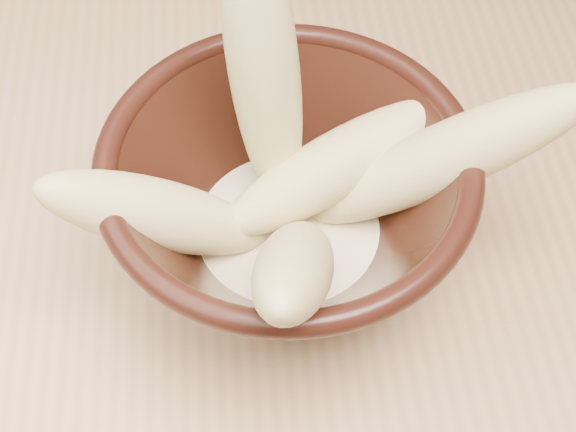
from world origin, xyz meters
name	(u,v)px	position (x,y,z in m)	size (l,w,h in m)	color
table	(407,160)	(0.00, 0.00, 0.67)	(1.20, 0.80, 0.75)	tan
bowl	(288,206)	(-0.11, -0.14, 0.82)	(0.21, 0.21, 0.12)	black
milk_puddle	(288,233)	(-0.11, -0.14, 0.79)	(0.12, 0.12, 0.02)	beige
banana_upright	(264,68)	(-0.12, -0.10, 0.89)	(0.04, 0.04, 0.20)	#D5C17E
banana_left	(160,215)	(-0.19, -0.16, 0.84)	(0.04, 0.04, 0.15)	#D5C17E
banana_right	(441,159)	(-0.03, -0.14, 0.85)	(0.04, 0.04, 0.18)	#D5C17E
banana_across	(333,167)	(-0.09, -0.13, 0.83)	(0.04, 0.04, 0.15)	#D5C17E
banana_front	(295,267)	(-0.12, -0.21, 0.86)	(0.04, 0.04, 0.17)	#D5C17E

